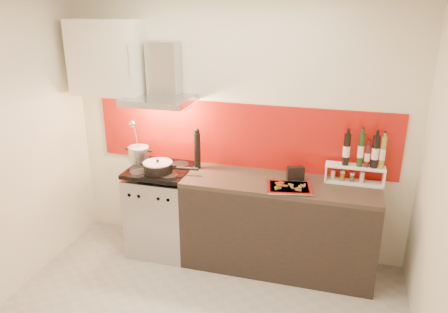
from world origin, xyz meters
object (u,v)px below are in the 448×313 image
(baking_tray, at_px, (289,187))
(saute_pan, at_px, (159,167))
(pepper_mill, at_px, (197,149))
(range_stove, at_px, (162,210))
(counter, at_px, (279,225))
(stock_pot, at_px, (139,154))

(baking_tray, bearing_deg, saute_pan, 178.22)
(baking_tray, bearing_deg, pepper_mill, 164.45)
(baking_tray, bearing_deg, range_stove, 173.92)
(range_stove, relative_size, saute_pan, 1.67)
(counter, relative_size, stock_pot, 8.50)
(stock_pot, relative_size, baking_tray, 0.47)
(stock_pot, height_order, saute_pan, stock_pot)
(saute_pan, distance_m, pepper_mill, 0.41)
(range_stove, bearing_deg, pepper_mill, 19.68)
(pepper_mill, bearing_deg, range_stove, -160.32)
(range_stove, height_order, stock_pot, stock_pot)
(range_stove, xyz_separation_m, saute_pan, (0.03, -0.10, 0.52))
(range_stove, distance_m, pepper_mill, 0.75)
(range_stove, distance_m, baking_tray, 1.39)
(counter, distance_m, pepper_mill, 1.08)
(counter, xyz_separation_m, baking_tray, (0.10, -0.14, 0.47))
(counter, bearing_deg, pepper_mill, 171.94)
(counter, relative_size, pepper_mill, 4.40)
(range_stove, xyz_separation_m, pepper_mill, (0.35, 0.13, 0.66))
(range_stove, distance_m, stock_pot, 0.63)
(pepper_mill, xyz_separation_m, baking_tray, (0.95, -0.26, -0.18))
(baking_tray, bearing_deg, stock_pot, 170.96)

